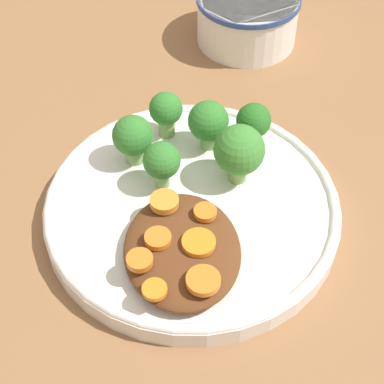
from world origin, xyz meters
The scene contains 17 objects.
ground_plane centered at (0.00, 0.00, 0.00)m, with size 4.00×4.00×0.00m, color #8C603D.
plate centered at (0.00, 0.00, 0.01)m, with size 0.26×0.26×0.02m.
dip_bowl centered at (-0.27, 0.09, 0.03)m, with size 0.12×0.12×0.06m.
stew_mound centered at (0.06, -0.01, 0.03)m, with size 0.12×0.10×0.02m, color #5B3319.
broccoli_floret_0 centered at (-0.07, 0.02, 0.05)m, with size 0.04×0.04×0.05m.
broccoli_floret_1 centered at (-0.06, -0.05, 0.05)m, with size 0.04×0.04×0.05m.
broccoli_floret_2 centered at (-0.02, -0.02, 0.05)m, with size 0.03×0.03×0.05m.
broccoli_floret_3 centered at (-0.09, -0.02, 0.05)m, with size 0.03×0.03×0.05m.
broccoli_floret_4 centered at (-0.07, 0.06, 0.05)m, with size 0.03×0.03×0.05m.
broccoli_floret_5 centered at (-0.03, 0.04, 0.05)m, with size 0.05×0.05×0.06m.
carrot_slice_0 centered at (0.10, 0.00, 0.04)m, with size 0.03×0.03×0.01m, color orange.
carrot_slice_1 centered at (0.02, -0.02, 0.04)m, with size 0.02×0.02×0.01m, color orange.
carrot_slice_2 centered at (0.05, -0.03, 0.04)m, with size 0.02×0.02×0.01m, color orange.
carrot_slice_3 centered at (0.10, -0.04, 0.04)m, with size 0.02×0.02×0.00m, color orange.
carrot_slice_4 centered at (0.03, 0.01, 0.04)m, with size 0.02×0.02×0.01m, color orange.
carrot_slice_5 centered at (0.07, -0.05, 0.04)m, with size 0.02×0.02×0.01m, color orange.
carrot_slice_6 centered at (0.06, 0.00, 0.04)m, with size 0.03×0.03×0.00m, color orange.
Camera 1 is at (0.37, -0.03, 0.45)m, focal length 60.00 mm.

